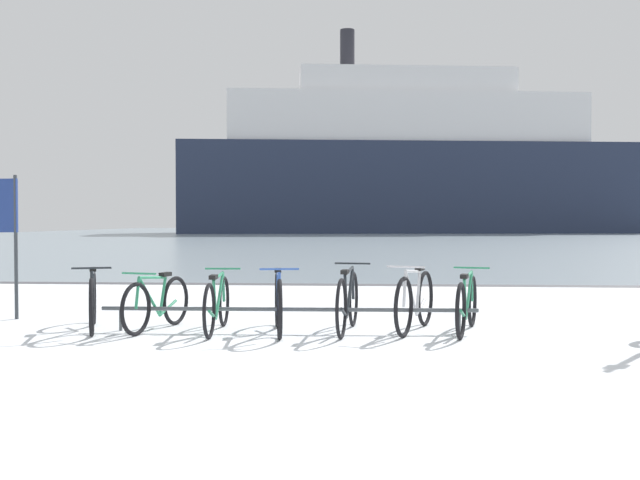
{
  "coord_description": "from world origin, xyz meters",
  "views": [
    {
      "loc": [
        0.47,
        -5.51,
        1.38
      ],
      "look_at": [
        -0.23,
        4.52,
        1.11
      ],
      "focal_mm": 40.9,
      "sensor_mm": 36.0,
      "label": 1
    }
  ],
  "objects_px": {
    "bicycle_1": "(157,303)",
    "bicycle_6": "(467,304)",
    "bicycle_2": "(217,304)",
    "bicycle_4": "(348,302)",
    "bicycle_5": "(415,301)",
    "bicycle_3": "(278,303)",
    "ferry_ship": "(413,166)",
    "bicycle_0": "(93,301)"
  },
  "relations": [
    {
      "from": "bicycle_2",
      "to": "bicycle_3",
      "type": "bearing_deg",
      "value": -0.34
    },
    {
      "from": "bicycle_2",
      "to": "ferry_ship",
      "type": "height_order",
      "value": "ferry_ship"
    },
    {
      "from": "bicycle_0",
      "to": "bicycle_4",
      "type": "xyz_separation_m",
      "value": [
        3.2,
        0.05,
        0.01
      ]
    },
    {
      "from": "bicycle_2",
      "to": "bicycle_5",
      "type": "height_order",
      "value": "bicycle_5"
    },
    {
      "from": "bicycle_2",
      "to": "bicycle_1",
      "type": "bearing_deg",
      "value": 171.87
    },
    {
      "from": "bicycle_0",
      "to": "bicycle_5",
      "type": "distance_m",
      "value": 4.04
    },
    {
      "from": "bicycle_3",
      "to": "bicycle_5",
      "type": "height_order",
      "value": "bicycle_5"
    },
    {
      "from": "bicycle_4",
      "to": "ferry_ship",
      "type": "relative_size",
      "value": 0.03
    },
    {
      "from": "bicycle_0",
      "to": "bicycle_4",
      "type": "relative_size",
      "value": 0.94
    },
    {
      "from": "bicycle_3",
      "to": "bicycle_0",
      "type": "bearing_deg",
      "value": 178.3
    },
    {
      "from": "bicycle_1",
      "to": "bicycle_6",
      "type": "relative_size",
      "value": 0.92
    },
    {
      "from": "bicycle_3",
      "to": "ferry_ship",
      "type": "distance_m",
      "value": 70.71
    },
    {
      "from": "bicycle_0",
      "to": "bicycle_2",
      "type": "relative_size",
      "value": 0.98
    },
    {
      "from": "ferry_ship",
      "to": "bicycle_0",
      "type": "bearing_deg",
      "value": -96.52
    },
    {
      "from": "bicycle_3",
      "to": "bicycle_6",
      "type": "bearing_deg",
      "value": 4.86
    },
    {
      "from": "bicycle_5",
      "to": "bicycle_1",
      "type": "bearing_deg",
      "value": -177.77
    },
    {
      "from": "bicycle_1",
      "to": "bicycle_4",
      "type": "relative_size",
      "value": 0.9
    },
    {
      "from": "bicycle_4",
      "to": "bicycle_5",
      "type": "xyz_separation_m",
      "value": [
        0.83,
        0.12,
        0.0
      ]
    },
    {
      "from": "bicycle_2",
      "to": "bicycle_4",
      "type": "relative_size",
      "value": 0.96
    },
    {
      "from": "bicycle_5",
      "to": "bicycle_6",
      "type": "bearing_deg",
      "value": -4.29
    },
    {
      "from": "bicycle_3",
      "to": "ferry_ship",
      "type": "bearing_deg",
      "value": 85.39
    },
    {
      "from": "ferry_ship",
      "to": "bicycle_2",
      "type": "bearing_deg",
      "value": -95.22
    },
    {
      "from": "bicycle_2",
      "to": "bicycle_6",
      "type": "bearing_deg",
      "value": 3.57
    },
    {
      "from": "bicycle_1",
      "to": "bicycle_3",
      "type": "height_order",
      "value": "bicycle_3"
    },
    {
      "from": "bicycle_2",
      "to": "bicycle_6",
      "type": "distance_m",
      "value": 3.08
    },
    {
      "from": "bicycle_1",
      "to": "bicycle_4",
      "type": "distance_m",
      "value": 2.4
    },
    {
      "from": "bicycle_0",
      "to": "bicycle_2",
      "type": "distance_m",
      "value": 1.6
    },
    {
      "from": "bicycle_1",
      "to": "bicycle_6",
      "type": "height_order",
      "value": "bicycle_6"
    },
    {
      "from": "bicycle_6",
      "to": "bicycle_3",
      "type": "bearing_deg",
      "value": -175.14
    },
    {
      "from": "bicycle_0",
      "to": "bicycle_2",
      "type": "bearing_deg",
      "value": -2.34
    },
    {
      "from": "bicycle_6",
      "to": "bicycle_1",
      "type": "bearing_deg",
      "value": -178.84
    },
    {
      "from": "bicycle_0",
      "to": "ferry_ship",
      "type": "height_order",
      "value": "ferry_ship"
    },
    {
      "from": "bicycle_3",
      "to": "bicycle_2",
      "type": "bearing_deg",
      "value": 179.66
    },
    {
      "from": "bicycle_3",
      "to": "bicycle_5",
      "type": "distance_m",
      "value": 1.69
    },
    {
      "from": "bicycle_1",
      "to": "bicycle_5",
      "type": "bearing_deg",
      "value": 2.23
    },
    {
      "from": "bicycle_4",
      "to": "bicycle_6",
      "type": "xyz_separation_m",
      "value": [
        1.46,
        0.07,
        -0.02
      ]
    },
    {
      "from": "bicycle_0",
      "to": "bicycle_5",
      "type": "height_order",
      "value": "bicycle_5"
    },
    {
      "from": "bicycle_3",
      "to": "bicycle_5",
      "type": "bearing_deg",
      "value": 8.26
    },
    {
      "from": "bicycle_0",
      "to": "bicycle_3",
      "type": "bearing_deg",
      "value": -1.7
    },
    {
      "from": "bicycle_5",
      "to": "ferry_ship",
      "type": "relative_size",
      "value": 0.03
    },
    {
      "from": "bicycle_1",
      "to": "bicycle_2",
      "type": "distance_m",
      "value": 0.8
    },
    {
      "from": "bicycle_5",
      "to": "bicycle_2",
      "type": "bearing_deg",
      "value": -174.4
    }
  ]
}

